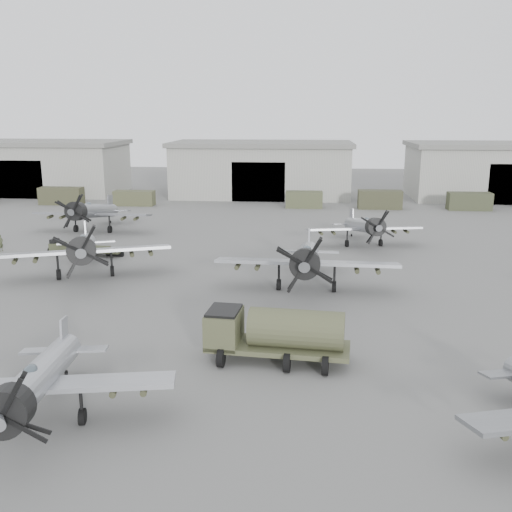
# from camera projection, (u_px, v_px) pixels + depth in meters

# --- Properties ---
(ground) EXTENTS (220.00, 220.00, 0.00)m
(ground) POSITION_uv_depth(u_px,v_px,m) (183.00, 342.00, 33.98)
(ground) COLOR #595957
(ground) RESTS_ON ground
(hangar_left) EXTENTS (29.00, 14.80, 8.70)m
(hangar_left) POSITION_uv_depth(u_px,v_px,m) (37.00, 167.00, 95.90)
(hangar_left) COLOR #A3A298
(hangar_left) RESTS_ON ground
(hangar_center) EXTENTS (29.00, 14.80, 8.70)m
(hangar_center) POSITION_uv_depth(u_px,v_px,m) (262.00, 169.00, 92.77)
(hangar_center) COLOR #A3A298
(hangar_center) RESTS_ON ground
(hangar_right) EXTENTS (29.00, 14.80, 8.70)m
(hangar_right) POSITION_uv_depth(u_px,v_px,m) (502.00, 171.00, 89.64)
(hangar_right) COLOR #A3A298
(hangar_right) RESTS_ON ground
(support_truck_1) EXTENTS (6.36, 2.20, 2.54)m
(support_truck_1) POSITION_uv_depth(u_px,v_px,m) (61.00, 196.00, 84.35)
(support_truck_1) COLOR #3C3D28
(support_truck_1) RESTS_ON ground
(support_truck_2) EXTENTS (5.83, 2.20, 2.16)m
(support_truck_2) POSITION_uv_depth(u_px,v_px,m) (134.00, 198.00, 83.49)
(support_truck_2) COLOR #474930
(support_truck_2) RESTS_ON ground
(support_truck_4) EXTENTS (5.22, 2.20, 2.34)m
(support_truck_4) POSITION_uv_depth(u_px,v_px,m) (304.00, 200.00, 81.42)
(support_truck_4) COLOR #464B31
(support_truck_4) RESTS_ON ground
(support_truck_5) EXTENTS (6.09, 2.20, 2.61)m
(support_truck_5) POSITION_uv_depth(u_px,v_px,m) (380.00, 200.00, 80.51)
(support_truck_5) COLOR #393A26
(support_truck_5) RESTS_ON ground
(support_truck_6) EXTENTS (5.90, 2.20, 2.44)m
(support_truck_6) POSITION_uv_depth(u_px,v_px,m) (469.00, 201.00, 79.52)
(support_truck_6) COLOR #383D28
(support_truck_6) RESTS_ON ground
(aircraft_near_1) EXTENTS (11.89, 10.70, 4.72)m
(aircraft_near_1) POSITION_uv_depth(u_px,v_px,m) (36.00, 382.00, 24.22)
(aircraft_near_1) COLOR #A0A2A8
(aircraft_near_1) RESTS_ON ground
(aircraft_mid_1) EXTENTS (14.01, 12.63, 5.64)m
(aircraft_mid_1) POSITION_uv_depth(u_px,v_px,m) (84.00, 248.00, 46.40)
(aircraft_mid_1) COLOR #9DA0A6
(aircraft_mid_1) RESTS_ON ground
(aircraft_mid_2) EXTENTS (13.97, 12.57, 5.60)m
(aircraft_mid_2) POSITION_uv_depth(u_px,v_px,m) (307.00, 259.00, 42.94)
(aircraft_mid_2) COLOR #9C9FA5
(aircraft_mid_2) RESTS_ON ground
(aircraft_far_0) EXTENTS (13.30, 11.97, 5.34)m
(aircraft_far_0) POSITION_uv_depth(u_px,v_px,m) (91.00, 211.00, 64.25)
(aircraft_far_0) COLOR gray
(aircraft_far_0) RESTS_ON ground
(aircraft_far_1) EXTENTS (11.77, 10.60, 4.67)m
(aircraft_far_1) POSITION_uv_depth(u_px,v_px,m) (365.00, 226.00, 57.50)
(aircraft_far_1) COLOR #9DA0A6
(aircraft_far_1) RESTS_ON ground
(fuel_tanker) EXTENTS (7.99, 3.27, 3.00)m
(fuel_tanker) POSITION_uv_depth(u_px,v_px,m) (276.00, 331.00, 30.95)
(fuel_tanker) COLOR #494C31
(fuel_tanker) RESTS_ON ground
(tug_trailer) EXTENTS (7.32, 2.21, 1.45)m
(tug_trailer) POSITION_uv_depth(u_px,v_px,m) (76.00, 249.00, 54.78)
(tug_trailer) COLOR #3A3D28
(tug_trailer) RESTS_ON ground
(ground_crew) EXTENTS (0.50, 0.68, 1.70)m
(ground_crew) POSITION_uv_depth(u_px,v_px,m) (1.00, 243.00, 55.86)
(ground_crew) COLOR #3E452D
(ground_crew) RESTS_ON ground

